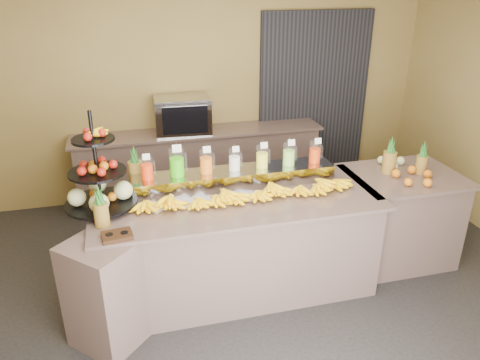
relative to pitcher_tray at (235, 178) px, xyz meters
name	(u,v)px	position (x,y,z in m)	size (l,w,h in m)	color
ground	(246,306)	(-0.05, -0.58, -1.01)	(6.00, 6.00, 0.00)	black
room_envelope	(244,77)	(0.14, 0.21, 0.87)	(6.04, 5.02, 2.82)	olive
buffet_counter	(226,248)	(-0.16, -0.32, -0.54)	(2.75, 1.25, 0.93)	gray
right_counter	(398,217)	(1.65, -0.18, -0.54)	(1.08, 0.88, 0.93)	gray
back_ledge	(200,165)	(-0.05, 1.67, -0.54)	(3.10, 0.55, 0.93)	gray
pitcher_tray	(235,178)	(0.00, 0.00, 0.00)	(1.85, 0.30, 0.15)	gray
juice_pitcher_orange_a	(147,170)	(-0.78, 0.00, 0.16)	(0.11, 0.11, 0.26)	silver
juice_pitcher_green	(177,164)	(-0.52, 0.00, 0.18)	(0.13, 0.14, 0.32)	silver
juice_pitcher_orange_b	(206,163)	(-0.26, 0.00, 0.17)	(0.12, 0.12, 0.28)	silver
juice_pitcher_milk	(235,161)	(0.00, 0.00, 0.16)	(0.11, 0.11, 0.26)	silver
juice_pitcher_lemon	(262,158)	(0.26, 0.00, 0.17)	(0.11, 0.12, 0.27)	silver
juice_pitcher_lime	(289,155)	(0.52, 0.00, 0.17)	(0.11, 0.12, 0.28)	silver
juice_pitcher_orange_c	(315,153)	(0.78, 0.00, 0.16)	(0.11, 0.11, 0.26)	silver
banana_heap	(247,192)	(0.04, -0.29, -0.01)	(1.93, 0.17, 0.16)	yellow
fruit_stand	(104,184)	(-1.14, -0.16, 0.14)	(0.68, 0.68, 0.83)	black
condiment_caddy	(117,236)	(-1.07, -0.69, -0.06)	(0.22, 0.16, 0.03)	black
pineapple_left_a	(101,211)	(-1.17, -0.48, 0.05)	(0.11, 0.11, 0.35)	brown
pineapple_left_b	(136,171)	(-0.87, 0.19, 0.08)	(0.13, 0.13, 0.40)	brown
right_fruit_pile	(408,170)	(1.65, -0.23, -0.01)	(0.41, 0.39, 0.22)	brown
oven_warmer	(182,115)	(-0.24, 1.67, 0.14)	(0.66, 0.46, 0.44)	gray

